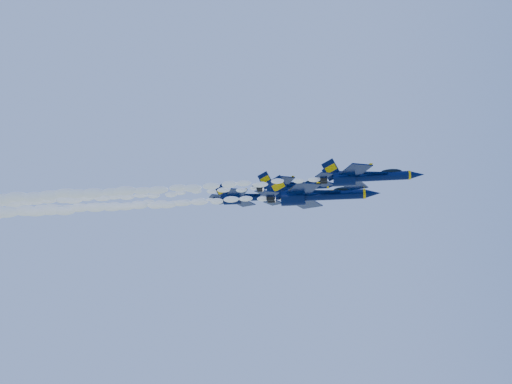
# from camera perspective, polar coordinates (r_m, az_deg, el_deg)

# --- Properties ---
(jet_lead) EXTENTS (14.93, 12.25, 5.55)m
(jet_lead) POSITION_cam_1_polar(r_m,az_deg,el_deg) (74.77, 12.31, 1.70)
(jet_lead) COLOR #030C33
(smoke_trail_jet_lead) EXTENTS (53.42, 1.90, 1.71)m
(smoke_trail_jet_lead) POSITION_cam_1_polar(r_m,az_deg,el_deg) (79.36, -12.21, 0.25)
(smoke_trail_jet_lead) COLOR white
(jet_second) EXTENTS (18.28, 15.00, 6.79)m
(jet_second) POSITION_cam_1_polar(r_m,az_deg,el_deg) (81.53, 6.82, -0.40)
(jet_second) COLOR #030C33
(smoke_trail_jet_second) EXTENTS (53.42, 2.33, 2.10)m
(smoke_trail_jet_second) POSITION_cam_1_polar(r_m,az_deg,el_deg) (89.14, -15.93, -1.63)
(smoke_trail_jet_second) COLOR white
(jet_third) EXTENTS (14.97, 12.28, 5.56)m
(jet_third) POSITION_cam_1_polar(r_m,az_deg,el_deg) (90.67, 4.18, 0.67)
(jet_third) COLOR #030C33
(smoke_trail_jet_third) EXTENTS (53.42, 1.91, 1.72)m
(smoke_trail_jet_third) POSITION_cam_1_polar(r_m,az_deg,el_deg) (98.50, -15.39, -0.48)
(smoke_trail_jet_third) COLOR white
(jet_fourth) EXTENTS (16.17, 13.26, 6.01)m
(jet_fourth) POSITION_cam_1_polar(r_m,az_deg,el_deg) (102.93, -0.98, -0.62)
(jet_fourth) COLOR #030C33
(smoke_trail_jet_fourth) EXTENTS (53.42, 2.06, 1.85)m
(smoke_trail_jet_fourth) POSITION_cam_1_polar(r_m,az_deg,el_deg) (113.12, -18.03, -1.54)
(smoke_trail_jet_fourth) COLOR white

